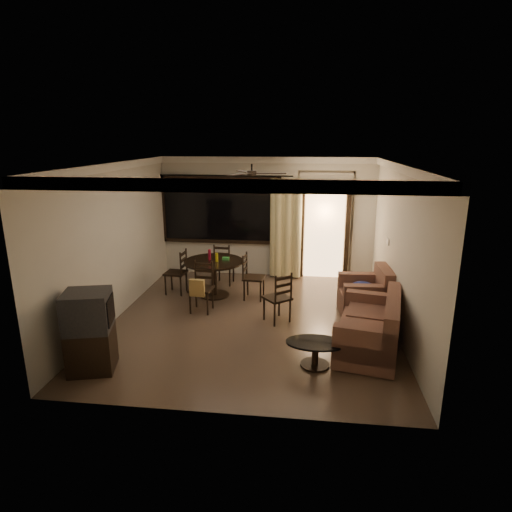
# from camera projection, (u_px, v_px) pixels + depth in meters

# --- Properties ---
(ground) EXTENTS (5.50, 5.50, 0.00)m
(ground) POSITION_uv_depth(u_px,v_px,m) (252.00, 320.00, 7.80)
(ground) COLOR #7F6651
(ground) RESTS_ON ground
(room_shell) EXTENTS (5.50, 6.70, 5.50)m
(room_shell) POSITION_uv_depth(u_px,v_px,m) (291.00, 206.00, 8.94)
(room_shell) COLOR beige
(room_shell) RESTS_ON ground
(dining_table) EXTENTS (1.23, 1.23, 0.99)m
(dining_table) POSITION_uv_depth(u_px,v_px,m) (214.00, 268.00, 8.86)
(dining_table) COLOR black
(dining_table) RESTS_ON ground
(dining_chair_west) EXTENTS (0.45, 0.45, 0.95)m
(dining_chair_west) POSITION_uv_depth(u_px,v_px,m) (177.00, 280.00, 9.11)
(dining_chair_west) COLOR black
(dining_chair_west) RESTS_ON ground
(dining_chair_east) EXTENTS (0.45, 0.45, 0.95)m
(dining_chair_east) POSITION_uv_depth(u_px,v_px,m) (253.00, 285.00, 8.79)
(dining_chair_east) COLOR black
(dining_chair_east) RESTS_ON ground
(dining_chair_south) EXTENTS (0.45, 0.51, 0.95)m
(dining_chair_south) POSITION_uv_depth(u_px,v_px,m) (201.00, 296.00, 8.13)
(dining_chair_south) COLOR black
(dining_chair_south) RESTS_ON ground
(dining_chair_north) EXTENTS (0.45, 0.45, 0.95)m
(dining_chair_north) POSITION_uv_depth(u_px,v_px,m) (224.00, 272.00, 9.69)
(dining_chair_north) COLOR black
(dining_chair_north) RESTS_ON ground
(tv_cabinet) EXTENTS (0.73, 0.69, 1.18)m
(tv_cabinet) POSITION_uv_depth(u_px,v_px,m) (90.00, 331.00, 6.00)
(tv_cabinet) COLOR black
(tv_cabinet) RESTS_ON ground
(sofa) EXTENTS (1.20, 1.79, 0.88)m
(sofa) POSITION_uv_depth(u_px,v_px,m) (372.00, 330.00, 6.61)
(sofa) COLOR #4A2C22
(sofa) RESTS_ON ground
(armchair) EXTENTS (0.95, 0.95, 0.90)m
(armchair) POSITION_uv_depth(u_px,v_px,m) (368.00, 296.00, 7.96)
(armchair) COLOR #4A2C22
(armchair) RESTS_ON ground
(coffee_table) EXTENTS (0.86, 0.52, 0.38)m
(coffee_table) POSITION_uv_depth(u_px,v_px,m) (315.00, 350.00, 6.18)
(coffee_table) COLOR black
(coffee_table) RESTS_ON ground
(side_chair) EXTENTS (0.59, 0.59, 0.94)m
(side_chair) POSITION_uv_depth(u_px,v_px,m) (277.00, 307.00, 7.69)
(side_chair) COLOR black
(side_chair) RESTS_ON ground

